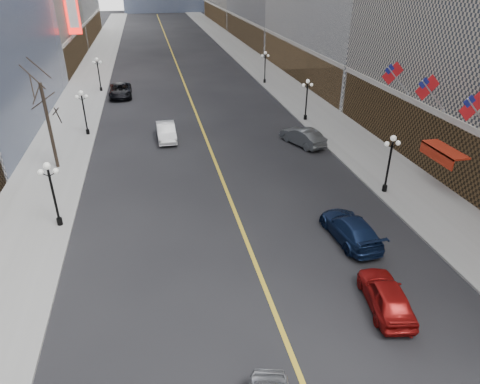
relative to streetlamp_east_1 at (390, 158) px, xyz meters
name	(u,v)px	position (x,y,z in m)	size (l,w,h in m)	color
sidewalk_east	(272,77)	(2.20, 40.00, -2.83)	(6.00, 230.00, 0.15)	gray
sidewalk_west	(88,85)	(-25.80, 40.00, -2.83)	(6.00, 230.00, 0.15)	gray
lane_line	(178,68)	(-11.80, 50.00, -2.89)	(0.25, 200.00, 0.02)	gold
streetlamp_east_1	(390,158)	(0.00, 0.00, 0.00)	(1.26, 0.44, 4.52)	black
streetlamp_east_2	(307,95)	(0.00, 18.00, 0.00)	(1.26, 0.44, 4.52)	black
streetlamp_east_3	(265,64)	(0.00, 36.00, 0.00)	(1.26, 0.44, 4.52)	black
streetlamp_west_1	(52,188)	(-23.60, 0.00, 0.00)	(1.26, 0.44, 4.52)	black
streetlamp_west_2	(84,108)	(-23.60, 18.00, 0.00)	(1.26, 0.44, 4.52)	black
streetlamp_west_3	(98,71)	(-23.60, 36.00, 0.00)	(1.26, 0.44, 4.52)	black
flag_3	(474,109)	(3.51, -3.00, 4.39)	(2.87, 0.12, 2.87)	#B2B2B7
flag_4	(429,90)	(3.51, 2.00, 4.39)	(2.87, 0.12, 2.87)	#B2B2B7
flag_5	(394,75)	(3.51, 7.00, 4.39)	(2.87, 0.12, 2.87)	#B2B2B7
awning_c	(442,151)	(4.30, 0.00, 0.18)	(1.40, 4.00, 0.93)	#9C2211
tree_west_far	(43,97)	(-25.30, 10.00, 3.34)	(3.60, 3.60, 7.92)	#2D231C
car_nb_mid	(166,132)	(-15.71, 15.12, -2.07)	(1.77, 5.07, 1.67)	silver
car_nb_far	(120,91)	(-20.80, 32.68, -2.04)	(2.85, 6.17, 1.72)	black
car_sb_near	(351,228)	(-5.33, -5.36, -2.11)	(2.23, 5.48, 1.59)	#112043
car_sb_mid	(386,295)	(-6.25, -11.51, -2.12)	(1.85, 4.61, 1.57)	maroon
car_sb_far	(303,136)	(-2.80, 10.96, -2.06)	(1.78, 5.11, 1.68)	#4E5256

